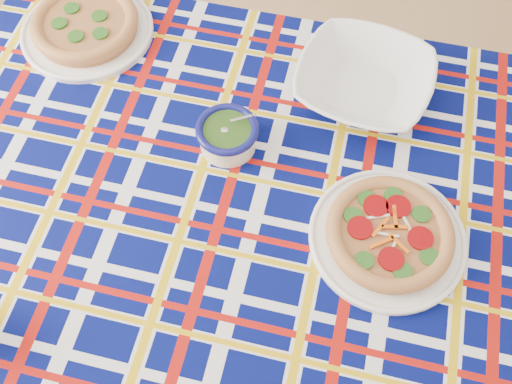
% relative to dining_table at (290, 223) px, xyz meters
% --- Properties ---
extents(floor, '(4.00, 4.00, 0.00)m').
position_rel_dining_table_xyz_m(floor, '(-0.20, -0.19, -0.71)').
color(floor, '#A98257').
rests_on(floor, ground).
extents(dining_table, '(1.77, 1.21, 0.78)m').
position_rel_dining_table_xyz_m(dining_table, '(0.00, 0.00, 0.00)').
color(dining_table, brown).
rests_on(dining_table, floor).
extents(tablecloth, '(1.81, 1.25, 0.11)m').
position_rel_dining_table_xyz_m(tablecloth, '(0.00, 0.00, 0.03)').
color(tablecloth, '#040A4E').
rests_on(tablecloth, dining_table).
extents(main_focaccia_plate, '(0.39, 0.39, 0.06)m').
position_rel_dining_table_xyz_m(main_focaccia_plate, '(0.19, -0.05, 0.11)').
color(main_focaccia_plate, '#A6663A').
rests_on(main_focaccia_plate, tablecloth).
extents(pesto_bowl, '(0.14, 0.14, 0.08)m').
position_rel_dining_table_xyz_m(pesto_bowl, '(-0.16, 0.13, 0.12)').
color(pesto_bowl, '#1C3A0F').
rests_on(pesto_bowl, tablecloth).
extents(serving_bowl, '(0.37, 0.37, 0.07)m').
position_rel_dining_table_xyz_m(serving_bowl, '(0.13, 0.32, 0.12)').
color(serving_bowl, white).
rests_on(serving_bowl, tablecloth).
extents(second_focaccia_plate, '(0.36, 0.36, 0.06)m').
position_rel_dining_table_xyz_m(second_focaccia_plate, '(-0.55, 0.42, 0.11)').
color(second_focaccia_plate, '#A6663A').
rests_on(second_focaccia_plate, tablecloth).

